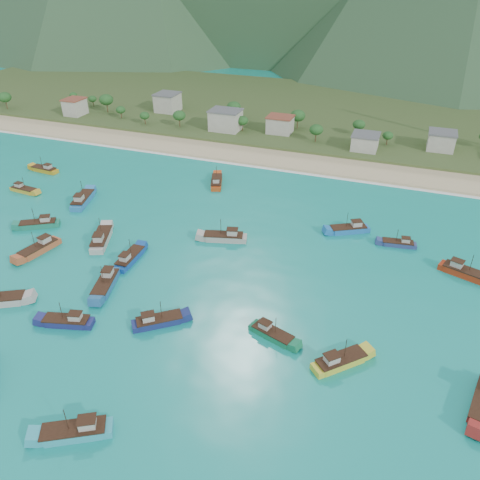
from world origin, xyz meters
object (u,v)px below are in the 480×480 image
(boat_13, at_px, (130,259))
(boat_17, at_px, (340,362))
(boat_19, at_px, (83,200))
(boat_22, at_px, (272,334))
(boat_20, at_px, (106,284))
(boat_23, at_px, (464,273))
(boat_4, at_px, (158,321))
(boat_7, at_px, (68,322))
(boat_14, at_px, (217,182))
(boat_21, at_px, (45,170))
(boat_2, at_px, (349,229))
(boat_5, at_px, (39,224))
(boat_16, at_px, (24,190))
(boat_0, at_px, (398,244))
(boat_15, at_px, (101,239))
(boat_18, at_px, (76,432))
(boat_3, at_px, (224,237))
(boat_12, at_px, (39,249))

(boat_13, height_order, boat_17, boat_17)
(boat_19, bearing_deg, boat_22, -43.27)
(boat_13, distance_m, boat_20, 10.46)
(boat_20, bearing_deg, boat_22, 160.87)
(boat_23, bearing_deg, boat_19, -70.79)
(boat_4, bearing_deg, boat_20, -150.07)
(boat_17, xyz_separation_m, boat_19, (-80.01, 37.08, 0.15))
(boat_7, bearing_deg, boat_22, -89.83)
(boat_14, distance_m, boat_21, 57.92)
(boat_2, xyz_separation_m, boat_14, (-43.11, 15.37, 0.02))
(boat_4, distance_m, boat_5, 52.92)
(boat_16, xyz_separation_m, boat_19, (21.23, -0.08, 0.29))
(boat_21, bearing_deg, boat_0, -89.34)
(boat_4, bearing_deg, boat_16, -158.00)
(boat_21, xyz_separation_m, boat_22, (92.91, -49.27, -0.06))
(boat_2, xyz_separation_m, boat_20, (-44.94, -41.55, 0.06))
(boat_19, distance_m, boat_20, 43.39)
(boat_5, bearing_deg, boat_13, -131.75)
(boat_15, xyz_separation_m, boat_23, (83.50, 15.61, -0.10))
(boat_16, distance_m, boat_18, 93.19)
(boat_0, bearing_deg, boat_13, 108.25)
(boat_3, distance_m, boat_12, 44.45)
(boat_7, relative_size, boat_21, 1.03)
(boat_16, relative_size, boat_22, 0.97)
(boat_7, height_order, boat_23, boat_23)
(boat_13, relative_size, boat_22, 1.08)
(boat_0, relative_size, boat_18, 0.81)
(boat_19, relative_size, boat_20, 1.07)
(boat_3, relative_size, boat_5, 1.12)
(boat_0, height_order, boat_15, boat_15)
(boat_4, xyz_separation_m, boat_7, (-16.24, -6.11, -0.01))
(boat_7, distance_m, boat_19, 53.46)
(boat_17, height_order, boat_23, boat_23)
(boat_14, distance_m, boat_19, 39.88)
(boat_20, height_order, boat_21, boat_20)
(boat_23, bearing_deg, boat_14, -90.53)
(boat_12, relative_size, boat_18, 1.04)
(boat_5, bearing_deg, boat_20, -148.40)
(boat_18, relative_size, boat_20, 0.94)
(boat_15, bearing_deg, boat_13, -45.72)
(boat_21, bearing_deg, boat_3, -101.01)
(boat_12, bearing_deg, boat_16, -31.58)
(boat_13, distance_m, boat_19, 35.94)
(boat_2, distance_m, boat_13, 55.11)
(boat_12, distance_m, boat_14, 56.20)
(boat_2, relative_size, boat_19, 0.86)
(boat_18, bearing_deg, boat_22, -64.50)
(boat_4, xyz_separation_m, boat_19, (-45.54, 38.61, 0.19))
(boat_19, bearing_deg, boat_15, -59.32)
(boat_17, relative_size, boat_18, 0.88)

